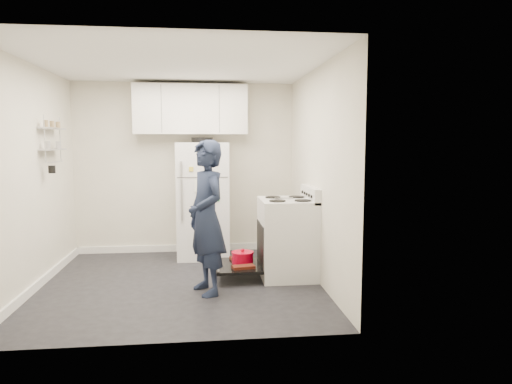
{
  "coord_description": "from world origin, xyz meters",
  "views": [
    {
      "loc": [
        0.29,
        -5.24,
        1.64
      ],
      "look_at": [
        0.89,
        0.09,
        1.05
      ],
      "focal_mm": 32.0,
      "sensor_mm": 36.0,
      "label": 1
    }
  ],
  "objects": [
    {
      "name": "person",
      "position": [
        0.3,
        -0.37,
        0.83
      ],
      "size": [
        0.6,
        0.71,
        1.66
      ],
      "primitive_type": "imported",
      "rotation": [
        0.0,
        0.0,
        -1.17
      ],
      "color": "#182037",
      "rests_on": "ground"
    },
    {
      "name": "electric_range",
      "position": [
        1.26,
        0.15,
        0.47
      ],
      "size": [
        0.66,
        0.76,
        1.1
      ],
      "color": "silver",
      "rests_on": "ground"
    },
    {
      "name": "refrigerator",
      "position": [
        0.26,
        1.25,
        0.82
      ],
      "size": [
        0.72,
        0.74,
        1.7
      ],
      "color": "silver",
      "rests_on": "ground"
    },
    {
      "name": "wall_shelf_rack",
      "position": [
        -1.52,
        0.49,
        1.68
      ],
      "size": [
        0.14,
        0.6,
        0.61
      ],
      "color": "#B2B2B7",
      "rests_on": "room"
    },
    {
      "name": "room",
      "position": [
        -0.03,
        0.03,
        1.21
      ],
      "size": [
        3.21,
        3.21,
        2.51
      ],
      "color": "black",
      "rests_on": "ground"
    },
    {
      "name": "upper_cabinets",
      "position": [
        0.1,
        1.43,
        2.1
      ],
      "size": [
        1.6,
        0.33,
        0.7
      ],
      "primitive_type": "cube",
      "color": "silver",
      "rests_on": "room"
    },
    {
      "name": "open_oven_door",
      "position": [
        0.7,
        0.17,
        0.18
      ],
      "size": [
        0.55,
        0.7,
        0.22
      ],
      "color": "black",
      "rests_on": "ground"
    }
  ]
}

